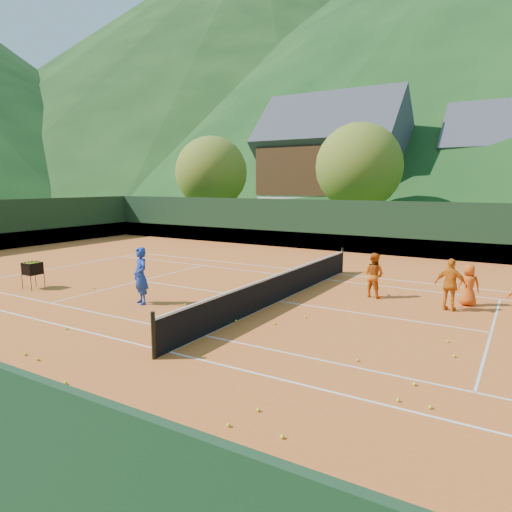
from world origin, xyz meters
The scene contains 37 objects.
ground centered at (0.00, 0.00, 0.00)m, with size 400.00×400.00×0.00m, color #285019.
clay_court centered at (0.00, 0.00, 0.01)m, with size 40.00×24.00×0.02m, color #C95C20.
mountain_far_left centered at (-90.00, 150.00, 50.00)m, with size 260.00×260.00×100.00m, color black.
coach centered at (-3.74, -2.61, 0.96)m, with size 0.69×0.45×1.88m, color #1A3BAA.
student_a centered at (2.54, 2.24, 0.80)m, with size 0.76×0.59×1.56m, color #D15C12.
student_b centered at (5.11, 1.72, 0.84)m, with size 0.96×0.40×1.64m, color orange.
student_c centered at (5.52, 2.67, 0.70)m, with size 0.66×0.43×1.36m, color #E15614.
tennis_ball_1 centered at (1.12, -2.36, 0.05)m, with size 0.07×0.07×0.07m, color #C9ED27.
tennis_ball_2 centered at (-3.51, -5.66, 0.05)m, with size 0.07×0.07×0.07m, color #C9ED27.
tennis_ball_3 centered at (-8.58, -3.39, 0.05)m, with size 0.07×0.07×0.07m, color #C9ED27.
tennis_ball_6 centered at (0.05, -2.70, 0.05)m, with size 0.07×0.07×0.07m, color #C9ED27.
tennis_ball_7 centered at (-2.35, -2.06, 0.05)m, with size 0.07×0.07×0.07m, color #C9ED27.
tennis_ball_8 centered at (0.78, -9.28, 0.05)m, with size 0.07×0.07×0.07m, color #C9ED27.
tennis_ball_9 centered at (3.99, -3.78, 0.05)m, with size 0.07×0.07×0.07m, color #C9ED27.
tennis_ball_10 centered at (-2.69, -7.36, 0.05)m, with size 0.07×0.07×0.07m, color #C9ED27.
tennis_ball_11 centered at (5.24, -5.24, 0.05)m, with size 0.07×0.07×0.07m, color #C9ED27.
tennis_ball_13 centered at (5.53, -1.41, 0.05)m, with size 0.07×0.07×0.07m, color #C9ED27.
tennis_ball_14 centered at (3.25, -6.86, 0.05)m, with size 0.07×0.07×0.07m, color #C9ED27.
tennis_ball_15 centered at (3.62, -9.24, 0.05)m, with size 0.07×0.07×0.07m, color #C9ED27.
tennis_ball_16 centered at (-0.94, -4.83, 0.05)m, with size 0.07×0.07×0.07m, color #C9ED27.
tennis_ball_17 centered at (5.79, -5.22, 0.05)m, with size 0.07×0.07×0.07m, color #C9ED27.
tennis_ball_18 centered at (-0.57, -7.87, 0.05)m, with size 0.07×0.07×0.07m, color #C9ED27.
tennis_ball_19 centered at (5.81, -2.40, 0.05)m, with size 0.07×0.07×0.07m, color #C9ED27.
tennis_ball_21 centered at (-6.85, -1.97, 0.05)m, with size 0.07×0.07×0.07m, color #C9ED27.
tennis_ball_22 centered at (-1.75, -3.01, 0.05)m, with size 0.07×0.07×0.07m, color #C9ED27.
tennis_ball_23 centered at (4.00, -7.39, 0.05)m, with size 0.07×0.07×0.07m, color #C9ED27.
tennis_ball_24 centered at (5.35, -4.39, 0.05)m, with size 0.07×0.07×0.07m, color #C9ED27.
tennis_ball_25 centered at (-2.16, -7.40, 0.05)m, with size 0.07×0.07×0.07m, color #C9ED27.
tennis_ball_26 centered at (3.09, -7.54, 0.05)m, with size 0.07×0.07×0.07m, color #C9ED27.
tennis_ball_27 centered at (1.58, -1.32, 0.05)m, with size 0.07×0.07×0.07m, color #C9ED27.
court_lines centered at (0.00, 0.00, 0.02)m, with size 23.83×11.03×0.00m.
tennis_net centered at (0.00, 0.00, 0.52)m, with size 0.10×12.07×1.10m.
perimeter_fence centered at (0.00, 0.00, 1.27)m, with size 40.40×24.24×3.00m.
ball_hopper centered at (-8.88, -3.07, 0.77)m, with size 0.57×0.57×1.00m.
chalet_left centered at (-10.00, 30.00, 5.65)m, with size 13.80×9.93×12.92m.
tree_a centered at (-16.00, 18.00, 4.87)m, with size 6.00×6.00×7.88m.
tree_b centered at (-4.00, 20.00, 5.19)m, with size 6.40×6.40×8.40m.
Camera 1 is at (7.01, -13.22, 3.93)m, focal length 32.00 mm.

